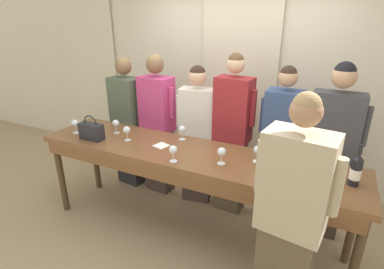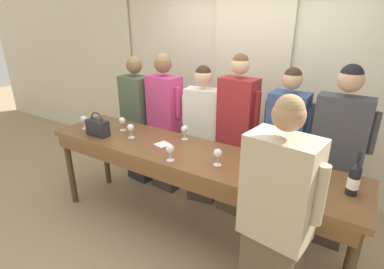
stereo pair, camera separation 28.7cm
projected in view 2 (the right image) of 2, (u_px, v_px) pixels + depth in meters
ground_plane at (189, 231)px, 3.23m from camera, size 18.00×18.00×0.00m
wall_back at (251, 79)px, 3.90m from camera, size 12.00×0.06×2.80m
curtain_panel_left at (110, 67)px, 5.13m from camera, size 1.00×0.03×2.69m
curtain_panel_center at (249, 84)px, 3.87m from camera, size 1.00×0.03×2.69m
tasting_bar at (187, 161)px, 2.89m from camera, size 3.17×0.70×0.95m
wine_bottle at (354, 179)px, 2.14m from camera, size 0.08×0.08×0.34m
handbag at (98, 127)px, 3.23m from camera, size 0.26×0.11×0.26m
wine_glass_front_left at (218, 154)px, 2.57m from camera, size 0.08×0.08×0.15m
wine_glass_front_mid at (304, 166)px, 2.36m from camera, size 0.08×0.08×0.15m
wine_glass_front_right at (255, 153)px, 2.58m from camera, size 0.08×0.08×0.15m
wine_glass_center_left at (122, 121)px, 3.36m from camera, size 0.08×0.08×0.15m
wine_glass_center_mid at (131, 128)px, 3.16m from camera, size 0.08×0.08×0.15m
wine_glass_center_right at (185, 129)px, 3.12m from camera, size 0.08×0.08×0.15m
wine_glass_back_left at (84, 120)px, 3.41m from camera, size 0.08×0.08×0.15m
wine_glass_back_mid at (170, 149)px, 2.65m from camera, size 0.08×0.08×0.15m
wine_glass_back_right at (281, 177)px, 2.19m from camera, size 0.08×0.08×0.15m
napkin at (163, 144)px, 3.03m from camera, size 0.16×0.16×0.00m
guest_olive_jacket at (138, 121)px, 3.99m from camera, size 0.52×0.31×1.71m
guest_pink_top at (165, 124)px, 3.75m from camera, size 0.51×0.28×1.77m
guest_cream_sweater at (202, 135)px, 3.49m from camera, size 0.51×0.27×1.68m
guest_striped_shirt at (236, 137)px, 3.26m from camera, size 0.50×0.27×1.83m
guest_navy_coat at (283, 152)px, 3.02m from camera, size 0.47×0.28×1.74m
guest_beige_cap at (335, 158)px, 2.76m from camera, size 0.57×0.21×1.80m
host_pouring at (274, 229)px, 1.91m from camera, size 0.53×0.32×1.78m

